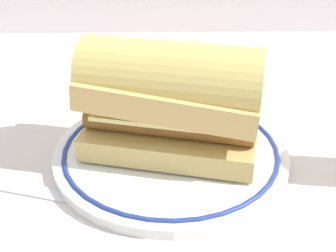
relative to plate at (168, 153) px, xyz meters
name	(u,v)px	position (x,y,z in m)	size (l,w,h in m)	color
ground_plane	(157,151)	(-0.01, 0.02, -0.01)	(1.50, 1.50, 0.00)	silver
plate	(168,153)	(0.00, 0.00, 0.00)	(0.28, 0.28, 0.01)	white
sausage_sandwich	(168,98)	(0.00, 0.00, 0.07)	(0.22, 0.14, 0.13)	#D5B76A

